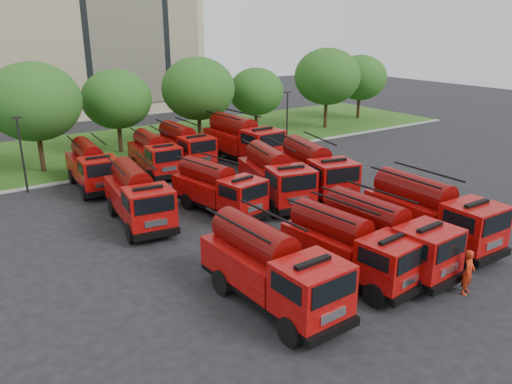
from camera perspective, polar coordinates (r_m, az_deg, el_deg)
ground at (r=25.70m, az=6.00°, el=-6.09°), size 140.00×140.00×0.00m
lawn at (r=47.43m, az=-14.84°, el=5.05°), size 70.00×16.00×0.12m
curb at (r=40.11m, az=-10.79°, el=2.93°), size 70.00×0.30×0.14m
apartment_building at (r=67.81m, az=-20.95°, el=19.03°), size 30.00×14.18×25.00m
tree_2 at (r=40.13m, az=-24.03°, el=9.40°), size 6.72×6.72×8.22m
tree_3 at (r=44.41m, az=-15.64°, el=10.18°), size 5.88×5.88×7.19m
tree_4 at (r=45.76m, az=-6.63°, el=11.64°), size 6.55×6.55×8.01m
tree_5 at (r=50.34m, az=0.02°, el=11.39°), size 5.46×5.46×6.68m
tree_6 at (r=54.02m, az=8.14°, el=12.93°), size 6.89×6.89×8.42m
tree_7 at (r=60.38m, az=11.83°, el=12.68°), size 6.05×6.05×7.39m
lamp_post_0 at (r=36.05m, az=-25.24°, el=4.34°), size 0.60×0.25×5.11m
lamp_post_1 at (r=44.95m, az=3.58°, el=8.61°), size 0.60×0.25×5.11m
fire_truck_0 at (r=19.86m, az=1.71°, el=-8.59°), size 2.81×7.18×3.23m
fire_truck_1 at (r=22.30m, az=10.41°, el=-6.10°), size 2.89×6.72×2.97m
fire_truck_2 at (r=23.58m, az=14.35°, el=-4.77°), size 2.83×7.02×3.14m
fire_truck_3 at (r=26.80m, az=19.31°, el=-2.18°), size 2.80×7.33×3.31m
fire_truck_4 at (r=28.64m, az=-13.36°, el=-0.44°), size 3.26×7.21×3.17m
fire_truck_5 at (r=29.56m, az=-4.39°, el=0.42°), size 3.28×6.80×2.97m
fire_truck_6 at (r=31.35m, az=2.13°, el=1.85°), size 4.11×7.62×3.30m
fire_truck_7 at (r=32.86m, az=6.66°, el=2.60°), size 4.16×7.79×3.37m
fire_truck_8 at (r=35.80m, az=-18.26°, el=2.85°), size 2.87×6.88×3.06m
fire_truck_9 at (r=38.21m, az=-11.58°, el=4.30°), size 2.79×6.64×2.95m
fire_truck_10 at (r=40.10m, az=-8.27°, el=5.31°), size 2.66×6.99×3.16m
fire_truck_11 at (r=40.52m, az=-1.59°, el=5.99°), size 3.23×8.13×3.65m
firefighter_0 at (r=23.09m, az=22.78°, el=-10.60°), size 0.84×0.72×1.96m
firefighter_1 at (r=21.46m, az=10.71°, el=-11.66°), size 0.78×0.48×1.54m
firefighter_2 at (r=29.59m, az=25.18°, el=-4.45°), size 0.84×1.24×1.95m
firefighter_3 at (r=28.66m, az=16.47°, el=-4.11°), size 1.22×0.81×1.73m
firefighter_4 at (r=28.49m, az=-1.39°, el=-3.44°), size 1.02×0.88×1.75m
firefighter_5 at (r=34.68m, az=7.72°, el=0.49°), size 1.73×0.99×1.75m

